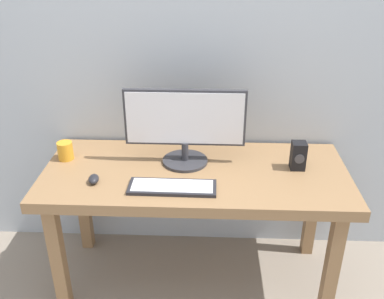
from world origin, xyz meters
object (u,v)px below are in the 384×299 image
(desk, at_px, (195,184))
(keyboard_primary, at_px, (172,187))
(speaker_right, at_px, (298,156))
(coffee_mug, at_px, (65,151))
(monitor, at_px, (185,125))
(mouse, at_px, (94,179))

(desk, relative_size, keyboard_primary, 3.72)
(keyboard_primary, bearing_deg, desk, 60.23)
(speaker_right, xyz_separation_m, coffee_mug, (-1.22, 0.05, -0.02))
(speaker_right, bearing_deg, monitor, 175.12)
(mouse, bearing_deg, desk, 8.23)
(mouse, distance_m, coffee_mug, 0.32)
(monitor, relative_size, coffee_mug, 6.34)
(desk, distance_m, speaker_right, 0.55)
(monitor, xyz_separation_m, speaker_right, (0.58, -0.05, -0.14))
(monitor, height_order, keyboard_primary, monitor)
(mouse, bearing_deg, monitor, 20.68)
(keyboard_primary, distance_m, mouse, 0.39)
(mouse, bearing_deg, keyboard_primary, -13.76)
(desk, height_order, speaker_right, speaker_right)
(speaker_right, height_order, coffee_mug, speaker_right)
(monitor, distance_m, coffee_mug, 0.66)
(mouse, relative_size, speaker_right, 0.55)
(monitor, bearing_deg, coffee_mug, 179.84)
(mouse, xyz_separation_m, coffee_mug, (-0.21, 0.23, 0.03))
(mouse, distance_m, speaker_right, 1.03)
(desk, relative_size, speaker_right, 10.61)
(coffee_mug, bearing_deg, keyboard_primary, -24.93)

